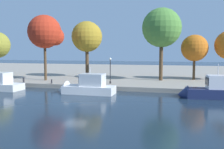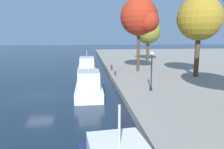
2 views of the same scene
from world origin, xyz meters
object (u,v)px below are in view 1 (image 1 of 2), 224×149
at_px(tree_2, 196,48).
at_px(tree_0, 87,37).
at_px(motor_yacht_1, 85,88).
at_px(lamp_post, 110,68).
at_px(motor_yacht_2, 212,92).
at_px(tree_1, 47,33).
at_px(mooring_bollard_0, 24,80).
at_px(mooring_bollard_1, 52,81).
at_px(tree_3, 162,28).

bearing_deg(tree_2, tree_0, -178.11).
relative_size(motor_yacht_1, lamp_post, 1.96).
distance_m(motor_yacht_2, tree_2, 14.98).
xyz_separation_m(motor_yacht_2, tree_1, (-24.93, 6.88, 7.65)).
bearing_deg(motor_yacht_1, tree_0, -70.44).
distance_m(motor_yacht_1, tree_0, 16.69).
xyz_separation_m(tree_0, tree_1, (-4.62, -6.49, 0.27)).
bearing_deg(tree_1, mooring_bollard_0, -115.16).
distance_m(motor_yacht_1, mooring_bollard_1, 7.59).
bearing_deg(mooring_bollard_1, tree_0, 80.70).
height_order(lamp_post, tree_1, tree_1).
distance_m(motor_yacht_2, lamp_post, 14.80).
xyz_separation_m(mooring_bollard_1, lamp_post, (8.40, 2.47, 1.92)).
height_order(tree_0, tree_1, tree_1).
height_order(lamp_post, tree_2, tree_2).
bearing_deg(motor_yacht_1, tree_2, -134.00).
distance_m(mooring_bollard_0, tree_0, 14.20).
xyz_separation_m(mooring_bollard_1, tree_0, (1.72, 10.50, 7.15)).
relative_size(tree_0, tree_3, 0.87).
relative_size(motor_yacht_2, tree_3, 0.66).
height_order(motor_yacht_1, tree_1, tree_1).
relative_size(mooring_bollard_0, tree_2, 0.11).
bearing_deg(lamp_post, motor_yacht_1, -105.89).
bearing_deg(tree_0, mooring_bollard_1, -99.30).
bearing_deg(mooring_bollard_0, tree_1, 64.84).
xyz_separation_m(lamp_post, tree_2, (12.65, 8.67, 3.06)).
xyz_separation_m(motor_yacht_1, tree_1, (-9.57, 7.64, 7.66)).
distance_m(mooring_bollard_1, tree_3, 19.55).
distance_m(lamp_post, tree_1, 12.67).
bearing_deg(tree_0, mooring_bollard_0, -121.81).
height_order(motor_yacht_1, tree_2, tree_2).
bearing_deg(mooring_bollard_0, tree_0, 58.19).
bearing_deg(motor_yacht_1, mooring_bollard_1, -28.26).
relative_size(mooring_bollard_1, tree_2, 0.09).
height_order(mooring_bollard_1, tree_3, tree_3).
bearing_deg(mooring_bollard_1, motor_yacht_1, -28.52).
xyz_separation_m(mooring_bollard_0, tree_1, (1.87, 3.99, 7.31)).
xyz_separation_m(mooring_bollard_1, tree_1, (-2.90, 4.01, 7.43)).
bearing_deg(motor_yacht_2, mooring_bollard_0, -11.79).
relative_size(motor_yacht_2, tree_1, 0.73).
distance_m(mooring_bollard_0, mooring_bollard_1, 4.78).
height_order(tree_1, tree_3, tree_3).
bearing_deg(lamp_post, mooring_bollard_1, -163.59).
xyz_separation_m(motor_yacht_2, mooring_bollard_0, (-26.81, 2.90, 0.34)).
bearing_deg(motor_yacht_2, tree_1, -21.06).
bearing_deg(tree_1, mooring_bollard_1, -54.11).
relative_size(tree_2, tree_3, 0.64).
bearing_deg(tree_3, motor_yacht_2, -60.44).
bearing_deg(tree_3, motor_yacht_1, -126.29).
xyz_separation_m(motor_yacht_1, mooring_bollard_0, (-11.44, 3.65, 0.35)).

